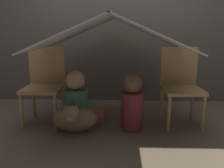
{
  "coord_description": "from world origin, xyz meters",
  "views": [
    {
      "loc": [
        0.1,
        -2.49,
        1.1
      ],
      "look_at": [
        0.0,
        0.21,
        0.48
      ],
      "focal_mm": 40.0,
      "sensor_mm": 36.0,
      "label": 1
    }
  ],
  "objects_px": {
    "person_front": "(76,103)",
    "person_second": "(132,104)",
    "chair_left": "(45,82)",
    "chair_right": "(181,83)",
    "dog": "(74,118)"
  },
  "relations": [
    {
      "from": "person_front",
      "to": "person_second",
      "type": "xyz_separation_m",
      "value": [
        0.61,
        0.02,
        -0.01
      ]
    },
    {
      "from": "chair_left",
      "to": "chair_right",
      "type": "bearing_deg",
      "value": 0.86
    },
    {
      "from": "person_second",
      "to": "chair_left",
      "type": "bearing_deg",
      "value": 169.77
    },
    {
      "from": "chair_left",
      "to": "chair_right",
      "type": "height_order",
      "value": "same"
    },
    {
      "from": "chair_left",
      "to": "dog",
      "type": "xyz_separation_m",
      "value": [
        0.39,
        -0.3,
        -0.32
      ]
    },
    {
      "from": "chair_right",
      "to": "dog",
      "type": "height_order",
      "value": "chair_right"
    },
    {
      "from": "chair_right",
      "to": "person_front",
      "type": "height_order",
      "value": "chair_right"
    },
    {
      "from": "chair_right",
      "to": "person_second",
      "type": "bearing_deg",
      "value": -164.81
    },
    {
      "from": "chair_left",
      "to": "person_second",
      "type": "distance_m",
      "value": 1.04
    },
    {
      "from": "dog",
      "to": "chair_right",
      "type": "bearing_deg",
      "value": 14.31
    },
    {
      "from": "chair_left",
      "to": "dog",
      "type": "distance_m",
      "value": 0.59
    },
    {
      "from": "person_second",
      "to": "dog",
      "type": "height_order",
      "value": "person_second"
    },
    {
      "from": "chair_right",
      "to": "chair_left",
      "type": "bearing_deg",
      "value": 177.2
    },
    {
      "from": "person_front",
      "to": "dog",
      "type": "height_order",
      "value": "person_front"
    },
    {
      "from": "chair_left",
      "to": "person_front",
      "type": "xyz_separation_m",
      "value": [
        0.4,
        -0.2,
        -0.19
      ]
    }
  ]
}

